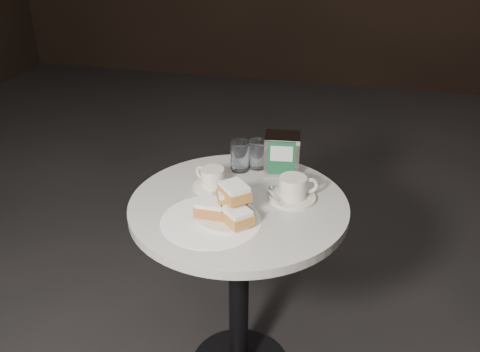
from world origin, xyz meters
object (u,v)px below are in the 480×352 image
Objects in this scene: water_glass_right at (258,154)px; napkin_dispenser at (282,154)px; coffee_cup_right at (293,190)px; coffee_cup_left at (212,179)px; beignet_plate at (228,207)px; cafe_table at (239,253)px; water_glass_left at (240,156)px.

water_glass_right is 0.09m from napkin_dispenser.
coffee_cup_right is at bearing -76.35° from napkin_dispenser.
coffee_cup_left is at bearing -122.99° from water_glass_right.
water_glass_right is (0.12, 0.18, 0.02)m from coffee_cup_left.
coffee_cup_left is 0.91× the size of coffee_cup_right.
napkin_dispenser reaches higher than beignet_plate.
coffee_cup_right reaches higher than cafe_table.
water_glass_right is (0.01, 0.26, 0.25)m from cafe_table.
coffee_cup_left is 1.27× the size of napkin_dispenser.
coffee_cup_right is at bearing 43.17° from beignet_plate.
water_glass_right is (0.02, 0.36, 0.01)m from beignet_plate.
cafe_table is 0.26m from beignet_plate.
beignet_plate is 0.33m from water_glass_left.
water_glass_left is (0.06, 0.15, 0.02)m from coffee_cup_left.
napkin_dispenser is (0.11, 0.34, 0.03)m from beignet_plate.
water_glass_right is at bearing 87.75° from cafe_table.
cafe_table is 7.28× the size of water_glass_right.
coffee_cup_right is (0.17, 0.16, -0.01)m from beignet_plate.
napkin_dispenser is at bearing 6.73° from water_glass_left.
coffee_cup_left is at bearing -111.93° from water_glass_left.
cafe_table is at bearing 179.17° from coffee_cup_right.
coffee_cup_right is 0.25m from water_glass_right.
water_glass_right is (0.06, 0.03, -0.00)m from water_glass_left.
coffee_cup_right is 1.80× the size of water_glass_left.
beignet_plate is at bearing -114.09° from napkin_dispenser.
water_glass_right is (-0.15, 0.20, 0.02)m from coffee_cup_right.
coffee_cup_right is (0.16, 0.06, 0.23)m from cafe_table.
water_glass_right reaches higher than cafe_table.
coffee_cup_left is at bearing 119.22° from beignet_plate.
napkin_dispenser reaches higher than coffee_cup_left.
beignet_plate is 0.20m from coffee_cup_left.
coffee_cup_left is 0.16m from water_glass_left.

